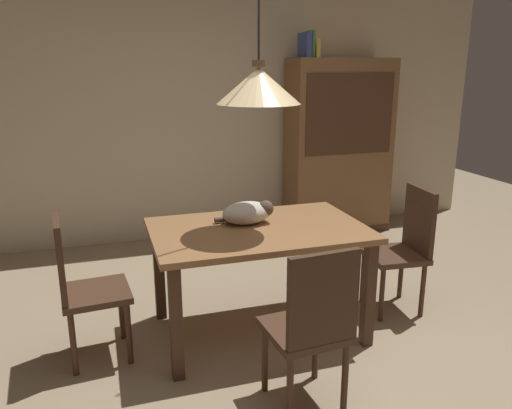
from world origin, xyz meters
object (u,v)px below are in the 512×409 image
book_yellow_short (315,48)px  dining_table (258,242)px  hutch_bookcase (338,151)px  chair_right_side (405,244)px  cat_sleeping (248,212)px  chair_left_side (81,283)px  pendant_lamp (259,85)px  chair_near_front (312,323)px  book_blue_wide (305,45)px  book_green_slim (310,44)px

book_yellow_short → dining_table: bearing=-122.6°
hutch_bookcase → dining_table: bearing=-129.0°
chair_right_side → hutch_bookcase: (0.37, 1.86, 0.38)m
dining_table → cat_sleeping: 0.21m
chair_left_side → book_yellow_short: book_yellow_short is taller
cat_sleeping → pendant_lamp: (0.04, -0.11, 0.84)m
chair_near_front → cat_sleeping: bearing=92.5°
book_yellow_short → book_blue_wide: bearing=180.0°
cat_sleeping → pendant_lamp: 0.84m
cat_sleeping → chair_near_front: bearing=-87.5°
book_yellow_short → book_green_slim: bearing=180.0°
chair_left_side → book_yellow_short: bearing=38.8°
hutch_bookcase → book_green_slim: (-0.36, 0.00, 1.09)m
chair_near_front → book_green_slim: bearing=67.5°
dining_table → hutch_bookcase: 2.40m
chair_left_side → book_green_slim: size_ratio=3.58×
cat_sleeping → pendant_lamp: size_ratio=0.30×
dining_table → book_green_slim: (1.14, 1.86, 1.33)m
pendant_lamp → book_blue_wide: pendant_lamp is taller
chair_right_side → chair_left_side: bearing=180.0°
chair_near_front → chair_left_side: bearing=142.5°
book_blue_wide → chair_near_front: bearing=-111.5°
chair_right_side → hutch_bookcase: size_ratio=0.50×
hutch_bookcase → book_yellow_short: 1.10m
chair_right_side → hutch_bookcase: bearing=78.6°
dining_table → chair_right_side: size_ratio=1.51×
chair_left_side → book_blue_wide: (2.21, 1.86, 1.46)m
chair_left_side → chair_near_front: bearing=-37.5°
cat_sleeping → book_blue_wide: book_blue_wide is taller
chair_left_side → pendant_lamp: pendant_lamp is taller
hutch_bookcase → chair_right_side: bearing=-101.4°
book_green_slim → book_yellow_short: 0.06m
chair_right_side → book_blue_wide: (-0.05, 1.86, 1.46)m
cat_sleeping → book_yellow_short: (1.22, 1.75, 1.11)m
dining_table → pendant_lamp: pendant_lamp is taller
dining_table → cat_sleeping: (-0.04, 0.11, 0.18)m
dining_table → book_blue_wide: bearing=59.8°
book_yellow_short → pendant_lamp: bearing=-122.6°
dining_table → book_yellow_short: (1.19, 1.86, 1.29)m
chair_near_front → pendant_lamp: bearing=90.4°
dining_table → chair_right_side: 1.14m
hutch_bookcase → book_green_slim: bearing=179.8°
hutch_bookcase → book_blue_wide: bearing=179.8°
chair_near_front → pendant_lamp: pendant_lamp is taller
chair_left_side → pendant_lamp: bearing=0.3°
chair_right_side → book_yellow_short: (0.06, 1.86, 1.43)m
pendant_lamp → chair_left_side: bearing=-179.7°
dining_table → chair_right_side: bearing=-0.3°
cat_sleeping → chair_right_side: bearing=-5.5°
pendant_lamp → book_blue_wide: bearing=59.8°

